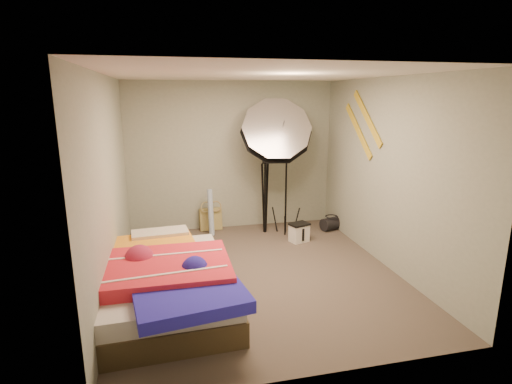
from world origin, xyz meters
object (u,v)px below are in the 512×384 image
object	(u,v)px
camera_case	(299,233)
photo_umbrella	(276,133)
tote_bag	(211,219)
bed	(165,281)
duffel_bag	(331,224)
wrapping_roll	(211,212)
camera_tripod	(265,189)

from	to	relation	value
camera_case	photo_umbrella	xyz separation A→B (m)	(-0.30, 0.36, 1.55)
tote_bag	bed	size ratio (longest dim) A/B	0.17
bed	photo_umbrella	size ratio (longest dim) A/B	0.95
duffel_bag	bed	world-z (taller)	bed
wrapping_roll	duffel_bag	bearing A→B (deg)	-6.33
tote_bag	camera_tripod	distance (m)	1.09
bed	duffel_bag	bearing A→B (deg)	35.38
camera_case	duffel_bag	bearing A→B (deg)	10.57
wrapping_roll	bed	xyz separation A→B (m)	(-0.76, -2.22, -0.09)
wrapping_roll	duffel_bag	size ratio (longest dim) A/B	2.14
photo_umbrella	camera_tripod	xyz separation A→B (m)	(-0.12, 0.20, -0.95)
camera_tripod	bed	bearing A→B (deg)	-127.85
tote_bag	camera_tripod	size ratio (longest dim) A/B	0.29
wrapping_roll	duffel_bag	xyz separation A→B (m)	(2.05, -0.23, -0.27)
duffel_bag	camera_tripod	size ratio (longest dim) A/B	0.27
wrapping_roll	camera_tripod	bearing A→B (deg)	-5.17
camera_case	photo_umbrella	size ratio (longest dim) A/B	0.12
wrapping_roll	tote_bag	bearing A→B (deg)	84.92
camera_case	bed	xyz separation A→B (m)	(-2.08, -1.58, 0.16)
tote_bag	camera_tripod	bearing A→B (deg)	-23.69
tote_bag	duffel_bag	bearing A→B (deg)	-16.48
tote_bag	bed	bearing A→B (deg)	-110.89
tote_bag	camera_case	xyz separation A→B (m)	(1.30, -0.89, -0.05)
wrapping_roll	bed	world-z (taller)	wrapping_roll
tote_bag	camera_case	world-z (taller)	tote_bag
bed	photo_umbrella	xyz separation A→B (m)	(1.78, 1.94, 1.40)
wrapping_roll	duffel_bag	distance (m)	2.08
bed	photo_umbrella	distance (m)	2.98
wrapping_roll	camera_tripod	xyz separation A→B (m)	(0.91, -0.08, 0.36)
wrapping_roll	duffel_bag	world-z (taller)	wrapping_roll
wrapping_roll	bed	size ratio (longest dim) A/B	0.34
photo_umbrella	camera_tripod	size ratio (longest dim) A/B	1.82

